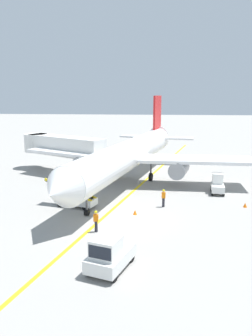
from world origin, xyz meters
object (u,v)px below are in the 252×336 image
at_px(pushback_tug, 109,254).
at_px(baggage_tug_near_wing, 218,185).
at_px(jet_bridge, 58,146).
at_px(ground_crew_marshaller, 96,220).
at_px(belt_loader_forward_hold, 75,198).
at_px(safety_cone_nose_right, 245,205).
at_px(safety_cone_nose_left, 135,212).
at_px(ground_crew_wing_walker, 163,197).
at_px(airliner, 130,154).

height_order(pushback_tug, baggage_tug_near_wing, pushback_tug).
xyz_separation_m(jet_bridge, ground_crew_marshaller, (8.82, -20.23, -2.63)).
bearing_deg(belt_loader_forward_hold, safety_cone_nose_right, 4.48).
height_order(jet_bridge, ground_crew_marshaller, jet_bridge).
distance_m(pushback_tug, safety_cone_nose_left, 9.75).
bearing_deg(ground_crew_marshaller, pushback_tug, -72.05).
xyz_separation_m(baggage_tug_near_wing, ground_crew_marshaller, (-10.96, -11.47, -0.02)).
xyz_separation_m(belt_loader_forward_hold, safety_cone_nose_right, (15.81, 1.24, -0.56)).
relative_size(jet_bridge, baggage_tug_near_wing, 4.97).
height_order(belt_loader_forward_hold, ground_crew_wing_walker, belt_loader_forward_hold).
height_order(baggage_tug_near_wing, ground_crew_marshaller, baggage_tug_near_wing).
distance_m(belt_loader_forward_hold, safety_cone_nose_left, 6.01).
height_order(jet_bridge, safety_cone_nose_right, jet_bridge).
bearing_deg(belt_loader_forward_hold, ground_crew_wing_walker, 4.56).
height_order(jet_bridge, baggage_tug_near_wing, jet_bridge).
bearing_deg(ground_crew_marshaller, baggage_tug_near_wing, 46.31).
bearing_deg(airliner, safety_cone_nose_right, -35.61).
bearing_deg(safety_cone_nose_left, airliner, 97.05).
relative_size(baggage_tug_near_wing, ground_crew_wing_walker, 1.48).
bearing_deg(ground_crew_marshaller, belt_loader_forward_hold, 117.81).
xyz_separation_m(jet_bridge, pushback_tug, (10.64, -25.86, -2.55)).
height_order(baggage_tug_near_wing, belt_loader_forward_hold, belt_loader_forward_hold).
bearing_deg(pushback_tug, ground_crew_wing_walker, 74.35).
bearing_deg(belt_loader_forward_hold, airliner, 65.21).
relative_size(baggage_tug_near_wing, safety_cone_nose_right, 5.70).
bearing_deg(pushback_tug, baggage_tug_near_wing, 61.90).
distance_m(airliner, jet_bridge, 11.33).
bearing_deg(safety_cone_nose_right, safety_cone_nose_left, -163.74).
xyz_separation_m(airliner, baggage_tug_near_wing, (9.63, -3.71, -2.49)).
bearing_deg(baggage_tug_near_wing, jet_bridge, 156.10).
bearing_deg(ground_crew_marshaller, airliner, 85.00).
xyz_separation_m(ground_crew_marshaller, safety_cone_nose_right, (12.77, 6.99, -0.69)).
relative_size(jet_bridge, ground_crew_wing_walker, 7.33).
xyz_separation_m(jet_bridge, ground_crew_wing_walker, (14.01, -13.83, -2.63)).
height_order(airliner, safety_cone_nose_right, airliner).
bearing_deg(ground_crew_wing_walker, safety_cone_nose_right, 4.40).
relative_size(pushback_tug, baggage_tug_near_wing, 1.60).
xyz_separation_m(jet_bridge, belt_loader_forward_hold, (5.79, -14.49, -2.77)).
distance_m(ground_crew_marshaller, safety_cone_nose_right, 14.58).
bearing_deg(airliner, ground_crew_marshaller, -95.00).
xyz_separation_m(jet_bridge, safety_cone_nose_left, (11.52, -16.18, -3.32)).
xyz_separation_m(jet_bridge, baggage_tug_near_wing, (19.77, -8.76, -2.62)).
distance_m(ground_crew_wing_walker, safety_cone_nose_left, 3.50).
distance_m(pushback_tug, ground_crew_marshaller, 5.92).
bearing_deg(pushback_tug, belt_loader_forward_hold, 113.11).
relative_size(baggage_tug_near_wing, ground_crew_marshaller, 1.48).
height_order(belt_loader_forward_hold, ground_crew_marshaller, belt_loader_forward_hold).
bearing_deg(jet_bridge, ground_crew_marshaller, -66.45).
height_order(ground_crew_marshaller, ground_crew_wing_walker, same).
height_order(airliner, pushback_tug, airliner).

